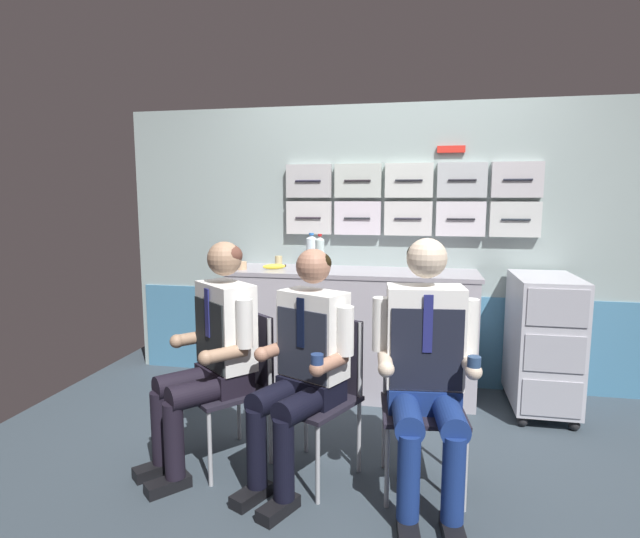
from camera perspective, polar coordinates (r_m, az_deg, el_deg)
The scene contains 16 objects.
ground at distance 2.96m, azimuth 5.42°, elevation -21.82°, with size 4.80×4.80×0.04m, color #343F48.
galley_bulkhead at distance 3.96m, azimuth 7.86°, elevation 2.35°, with size 4.20×0.14×2.15m.
galley_counter at distance 3.81m, azimuth 3.54°, elevation -7.03°, with size 1.81×0.53×0.93m.
service_trolley at distance 3.76m, azimuth 23.76°, elevation -7.33°, with size 0.40×0.65×0.94m.
folding_chair_left at distance 2.91m, azimuth -8.99°, elevation -11.23°, with size 0.56×0.56×0.82m.
crew_member_left at distance 2.79m, azimuth -11.99°, elevation -8.55°, with size 0.62×0.65×1.22m.
folding_chair_center at distance 2.75m, azimuth 0.28°, elevation -12.30°, with size 0.53×0.53×0.82m.
crew_member_center at distance 2.58m, azimuth -1.91°, elevation -10.14°, with size 0.55×0.65×1.20m.
folding_chair_right at distance 2.71m, azimuth 11.31°, elevation -12.77°, with size 0.44×0.44×0.82m.
crew_member_right at distance 2.50m, azimuth 11.84°, elevation -9.89°, with size 0.51×0.65×1.26m.
water_bottle_blue_cap at distance 3.61m, azimuth -0.02°, elevation 1.68°, with size 0.06×0.06×0.27m.
sparkling_bottle_green at distance 3.78m, azimuth -0.96°, elevation 1.94°, with size 0.08×0.08×0.27m.
paper_cup_blue at distance 3.79m, azimuth -8.80°, elevation 0.41°, with size 0.07×0.07×0.06m.
coffee_cup_white at distance 3.96m, azimuth -4.68°, elevation 0.95°, with size 0.06×0.06×0.08m.
paper_cup_tan at distance 3.97m, azimuth -2.04°, elevation 0.82°, with size 0.06×0.06×0.06m.
snack_banana at distance 3.78m, azimuth -5.17°, elevation 0.28°, with size 0.17×0.10×0.04m.
Camera 1 is at (0.25, -2.56, 1.45)m, focal length 28.45 mm.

